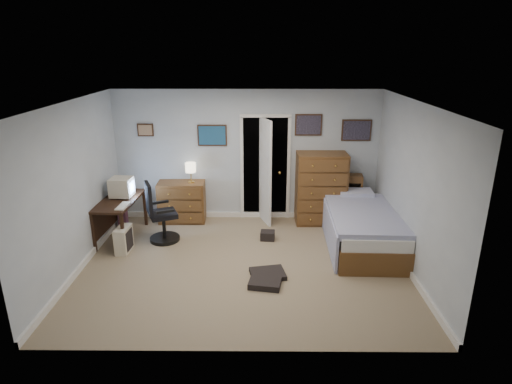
% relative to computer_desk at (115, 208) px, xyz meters
% --- Properties ---
extents(floor, '(5.00, 4.00, 0.02)m').
position_rel_computer_desk_xyz_m(floor, '(2.29, -1.00, -0.56)').
color(floor, '#82735A').
rests_on(floor, ground).
extents(computer_desk, '(0.64, 1.27, 0.72)m').
position_rel_computer_desk_xyz_m(computer_desk, '(0.00, 0.00, 0.00)').
color(computer_desk, black).
rests_on(computer_desk, floor).
extents(crt_monitor, '(0.39, 0.36, 0.34)m').
position_rel_computer_desk_xyz_m(crt_monitor, '(0.11, 0.15, 0.34)').
color(crt_monitor, beige).
rests_on(crt_monitor, computer_desk).
extents(keyboard, '(0.16, 0.39, 0.02)m').
position_rel_computer_desk_xyz_m(keyboard, '(0.27, -0.35, 0.18)').
color(keyboard, beige).
rests_on(keyboard, computer_desk).
extents(pc_tower, '(0.22, 0.41, 0.43)m').
position_rel_computer_desk_xyz_m(pc_tower, '(0.29, -0.55, -0.34)').
color(pc_tower, beige).
rests_on(pc_tower, floor).
extents(office_chair, '(0.68, 0.68, 1.07)m').
position_rel_computer_desk_xyz_m(office_chair, '(0.81, -0.14, -0.14)').
color(office_chair, black).
rests_on(office_chair, floor).
extents(media_stack, '(0.15, 0.15, 0.76)m').
position_rel_computer_desk_xyz_m(media_stack, '(-0.03, 0.45, -0.17)').
color(media_stack, maroon).
rests_on(media_stack, floor).
extents(low_dresser, '(0.90, 0.47, 0.79)m').
position_rel_computer_desk_xyz_m(low_dresser, '(1.03, 0.77, -0.16)').
color(low_dresser, brown).
rests_on(low_dresser, floor).
extents(table_lamp, '(0.20, 0.20, 0.38)m').
position_rel_computer_desk_xyz_m(table_lamp, '(1.23, 0.77, 0.52)').
color(table_lamp, gold).
rests_on(table_lamp, low_dresser).
extents(doorway, '(0.96, 1.12, 2.05)m').
position_rel_computer_desk_xyz_m(doorway, '(2.63, 1.27, 0.45)').
color(doorway, black).
rests_on(doorway, floor).
extents(tall_dresser, '(0.94, 0.57, 1.36)m').
position_rel_computer_desk_xyz_m(tall_dresser, '(3.69, 0.75, 0.13)').
color(tall_dresser, brown).
rests_on(tall_dresser, floor).
extents(headboard_bookcase, '(1.04, 0.33, 0.92)m').
position_rel_computer_desk_xyz_m(headboard_bookcase, '(3.97, 0.86, -0.06)').
color(headboard_bookcase, brown).
rests_on(headboard_bookcase, floor).
extents(bed, '(1.24, 2.21, 0.71)m').
position_rel_computer_desk_xyz_m(bed, '(4.27, -0.28, -0.21)').
color(bed, brown).
rests_on(bed, floor).
extents(wall_posters, '(4.38, 0.04, 0.60)m').
position_rel_computer_desk_xyz_m(wall_posters, '(2.85, 0.98, 1.20)').
color(wall_posters, '#331E11').
rests_on(wall_posters, floor).
extents(floor_clutter, '(0.58, 1.85, 0.16)m').
position_rel_computer_desk_xyz_m(floor_clutter, '(2.64, -1.16, -0.50)').
color(floor_clutter, black).
rests_on(floor_clutter, floor).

